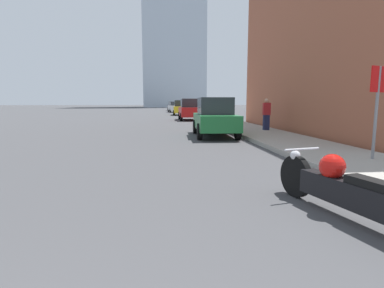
% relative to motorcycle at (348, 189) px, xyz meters
% --- Properties ---
extents(sidewalk, '(2.54, 240.00, 0.15)m').
position_rel_motorcycle_xyz_m(sidewalk, '(2.32, 36.23, -0.33)').
color(sidewalk, '#9E998E').
rests_on(sidewalk, ground_plane).
extents(brick_storefront, '(8.46, 13.96, 9.03)m').
position_rel_motorcycle_xyz_m(brick_storefront, '(8.02, 10.93, 4.11)').
color(brick_storefront, '#9E563D').
rests_on(brick_storefront, ground_plane).
extents(distant_tower, '(20.30, 20.30, 66.87)m').
position_rel_motorcycle_xyz_m(distant_tower, '(2.14, 103.58, 33.03)').
color(distant_tower, silver).
rests_on(distant_tower, ground_plane).
extents(motorcycle, '(0.90, 2.73, 0.82)m').
position_rel_motorcycle_xyz_m(motorcycle, '(0.00, 0.00, 0.00)').
color(motorcycle, black).
rests_on(motorcycle, ground_plane).
extents(parked_car_green, '(1.90, 4.21, 1.72)m').
position_rel_motorcycle_xyz_m(parked_car_green, '(0.01, 9.76, 0.45)').
color(parked_car_green, '#1E6B33').
rests_on(parked_car_green, ground_plane).
extents(parked_car_red, '(1.80, 4.27, 1.84)m').
position_rel_motorcycle_xyz_m(parked_car_red, '(0.07, 22.48, 0.50)').
color(parked_car_red, red).
rests_on(parked_car_red, ground_plane).
extents(parked_car_yellow, '(1.90, 4.41, 1.80)m').
position_rel_motorcycle_xyz_m(parked_car_yellow, '(-0.01, 33.29, 0.47)').
color(parked_car_yellow, gold).
rests_on(parked_car_yellow, ground_plane).
extents(parked_car_white, '(2.18, 4.44, 1.62)m').
position_rel_motorcycle_xyz_m(parked_car_white, '(-0.24, 44.21, 0.41)').
color(parked_car_white, silver).
rests_on(parked_car_white, ground_plane).
extents(parked_car_black, '(1.97, 3.93, 1.70)m').
position_rel_motorcycle_xyz_m(parked_car_black, '(-0.19, 54.80, 0.45)').
color(parked_car_black, black).
rests_on(parked_car_black, ground_plane).
extents(stop_sign, '(0.57, 0.26, 2.19)m').
position_rel_motorcycle_xyz_m(stop_sign, '(2.72, 3.17, 1.24)').
color(stop_sign, slate).
rests_on(stop_sign, sidewalk).
extents(pedestrian, '(0.36, 0.22, 1.56)m').
position_rel_motorcycle_xyz_m(pedestrian, '(2.83, 10.96, 0.54)').
color(pedestrian, '#1E2347').
rests_on(pedestrian, sidewalk).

